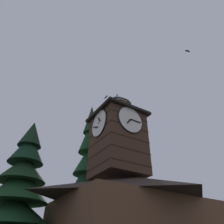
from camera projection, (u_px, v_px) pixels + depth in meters
name	position (u px, v px, depth m)	size (l,w,h in m)	color
clock_tower	(118.00, 137.00, 19.91)	(4.71, 4.71, 8.84)	#422B1E
pine_tree_behind	(87.00, 195.00, 20.31)	(5.14, 5.14, 16.96)	#473323
pine_tree_aside	(17.00, 199.00, 15.45)	(6.13, 6.13, 11.76)	#473323
moon	(88.00, 193.00, 63.05)	(2.17, 2.17, 2.17)	silver
flying_bird_high	(187.00, 51.00, 23.42)	(0.56, 0.31, 0.13)	black
flying_bird_low	(106.00, 97.00, 25.00)	(0.19, 0.68, 0.11)	black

